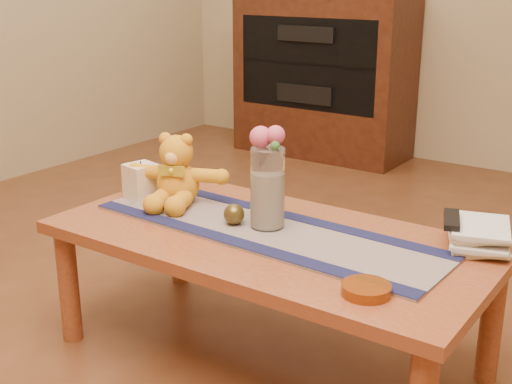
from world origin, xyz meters
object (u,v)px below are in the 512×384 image
Objects in this scene: pillar_candle at (141,181)px; book_bottom at (449,241)px; bronze_ball at (234,214)px; teddy_bear at (177,170)px; glass_vase at (268,188)px; amber_dish at (366,289)px; tv_remote at (452,220)px.

pillar_candle reaches higher than book_bottom.
bronze_ball reaches higher than book_bottom.
teddy_bear is 2.84× the size of pillar_candle.
glass_vase is 2.00× the size of amber_dish.
pillar_candle reaches higher than bronze_ball.
amber_dish is (0.87, -0.27, -0.11)m from teddy_bear.
glass_vase is at bearing 152.55° from amber_dish.
book_bottom is at bearing 90.00° from tv_remote.
glass_vase is 0.58m from book_bottom.
amber_dish is at bearing -27.45° from glass_vase.
pillar_candle is (-0.14, -0.04, -0.06)m from teddy_bear.
pillar_candle is at bearing 172.97° from teddy_bear.
amber_dish is at bearing -38.00° from teddy_bear.
bronze_ball is at bearing 178.73° from book_bottom.
pillar_candle is at bearing 167.04° from amber_dish.
pillar_candle is 1.10m from book_bottom.
bronze_ball is (0.44, -0.03, -0.03)m from pillar_candle.
glass_vase reaches higher than amber_dish.
teddy_bear is 5.09× the size of bronze_ball.
amber_dish is at bearing -12.96° from pillar_candle.
book_bottom is (0.53, 0.20, -0.13)m from glass_vase.
teddy_bear is at bearing 170.49° from tv_remote.
bronze_ball is at bearing 160.75° from amber_dish.
bronze_ball is at bearing -33.93° from teddy_bear.
teddy_bear is at bearing 162.83° from amber_dish.
teddy_bear is at bearing 13.80° from pillar_candle.
glass_vase is 3.78× the size of bronze_ball.
book_bottom is (0.63, 0.25, -0.03)m from bronze_ball.
teddy_bear is 0.95m from book_bottom.
pillar_candle is 1.10m from tv_remote.
book_bottom is at bearing -9.89° from teddy_bear.
bronze_ball is at bearing -179.12° from tv_remote.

